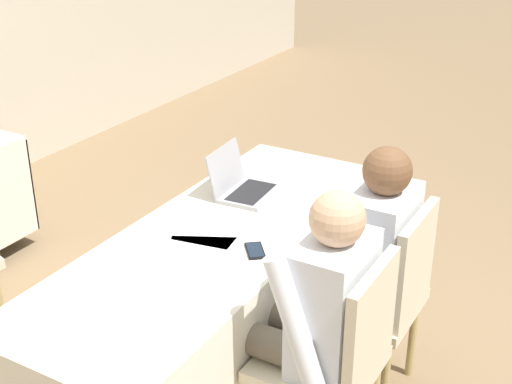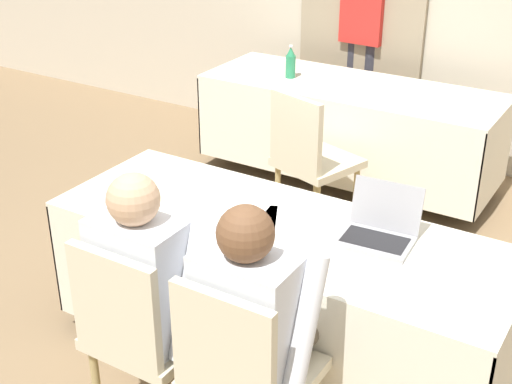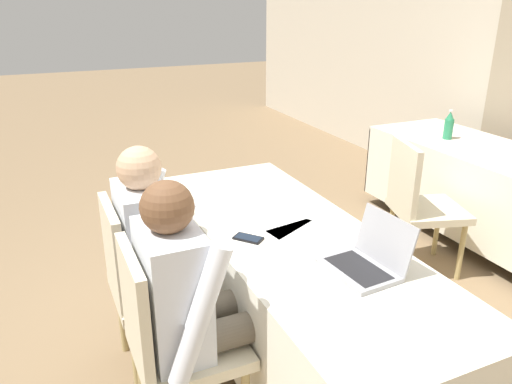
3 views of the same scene
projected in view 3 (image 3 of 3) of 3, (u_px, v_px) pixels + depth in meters
ground_plane at (290, 357)px, 2.65m from camera, size 24.00×24.00×0.00m
conference_table_near at (293, 266)px, 2.44m from camera, size 2.10×0.76×0.72m
conference_table_far at (495, 175)px, 3.71m from camera, size 2.10×0.76×0.72m
laptop at (366, 261)px, 2.06m from camera, size 0.33×0.30×0.22m
cell_phone at (248, 238)px, 2.33m from camera, size 0.15×0.14×0.01m
paper_beside_laptop at (278, 225)px, 2.49m from camera, size 0.32×0.36×0.00m
paper_centre_table at (302, 231)px, 2.41m from camera, size 0.25×0.33×0.00m
water_bottle at (449, 126)px, 3.96m from camera, size 0.07×0.07×0.23m
chair_near_left at (143, 280)px, 2.40m from camera, size 0.44×0.44×0.91m
chair_near_right at (170, 338)px, 1.99m from camera, size 0.44×0.44×0.91m
chair_far_spare at (419, 202)px, 3.33m from camera, size 0.55×0.55×0.91m
person_checkered_shirt at (162, 246)px, 2.39m from camera, size 0.50×0.52×1.17m
person_white_shirt at (193, 298)px, 1.98m from camera, size 0.50×0.52×1.17m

